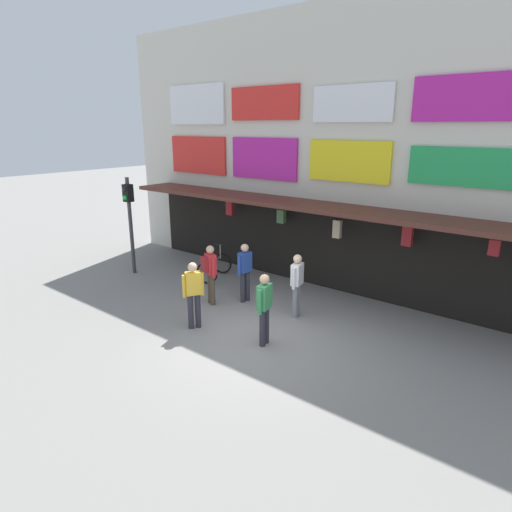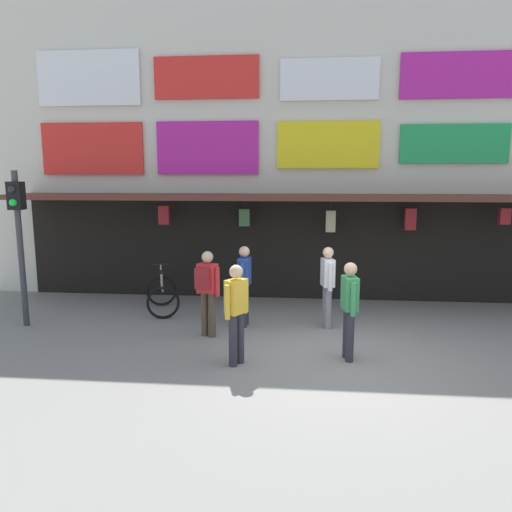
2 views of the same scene
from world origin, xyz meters
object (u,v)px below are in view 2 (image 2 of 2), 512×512
(bicycle_parked, at_px, (162,295))
(pedestrian_in_purple, at_px, (349,306))
(pedestrian_in_red, at_px, (207,287))
(pedestrian_in_white, at_px, (244,281))
(pedestrian_in_black, at_px, (236,309))
(traffic_light_near, at_px, (18,224))
(pedestrian_in_green, at_px, (327,283))

(bicycle_parked, relative_size, pedestrian_in_purple, 0.79)
(pedestrian_in_red, xyz_separation_m, pedestrian_in_white, (0.63, 0.74, -0.04))
(bicycle_parked, distance_m, pedestrian_in_white, 2.25)
(bicycle_parked, xyz_separation_m, pedestrian_in_black, (2.11, -2.92, 0.55))
(traffic_light_near, xyz_separation_m, pedestrian_in_black, (4.66, -1.65, -1.19))
(traffic_light_near, distance_m, pedestrian_in_purple, 6.74)
(pedestrian_in_black, bearing_deg, pedestrian_in_red, 119.24)
(pedestrian_in_purple, height_order, pedestrian_in_red, same)
(traffic_light_near, height_order, pedestrian_in_green, traffic_light_near)
(traffic_light_near, relative_size, pedestrian_in_black, 1.90)
(traffic_light_near, distance_m, pedestrian_in_green, 6.37)
(pedestrian_in_black, distance_m, pedestrian_in_white, 2.07)
(pedestrian_in_black, xyz_separation_m, pedestrian_in_red, (-0.74, 1.33, 0.04))
(pedestrian_in_green, distance_m, pedestrian_in_red, 2.46)
(pedestrian_in_purple, height_order, pedestrian_in_black, same)
(bicycle_parked, height_order, pedestrian_in_green, pedestrian_in_green)
(pedestrian_in_green, xyz_separation_m, pedestrian_in_purple, (0.27, -1.72, 0.00))
(pedestrian_in_green, bearing_deg, traffic_light_near, -175.77)
(bicycle_parked, xyz_separation_m, pedestrian_in_white, (2.00, -0.86, 0.55))
(pedestrian_in_green, height_order, pedestrian_in_red, same)
(pedestrian_in_green, distance_m, pedestrian_in_black, 2.64)
(pedestrian_in_black, height_order, pedestrian_in_white, same)
(pedestrian_in_red, bearing_deg, pedestrian_in_black, -60.76)
(traffic_light_near, xyz_separation_m, pedestrian_in_white, (4.55, 0.41, -1.19))
(pedestrian_in_purple, relative_size, pedestrian_in_red, 1.00)
(traffic_light_near, bearing_deg, pedestrian_in_green, 4.23)
(pedestrian_in_green, xyz_separation_m, pedestrian_in_red, (-2.33, -0.78, 0.04))
(pedestrian_in_green, xyz_separation_m, pedestrian_in_white, (-1.70, -0.05, 0.00))
(traffic_light_near, bearing_deg, pedestrian_in_purple, -10.96)
(pedestrian_in_white, bearing_deg, pedestrian_in_black, -86.94)
(bicycle_parked, height_order, pedestrian_in_black, pedestrian_in_black)
(pedestrian_in_red, bearing_deg, pedestrian_in_green, 18.57)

